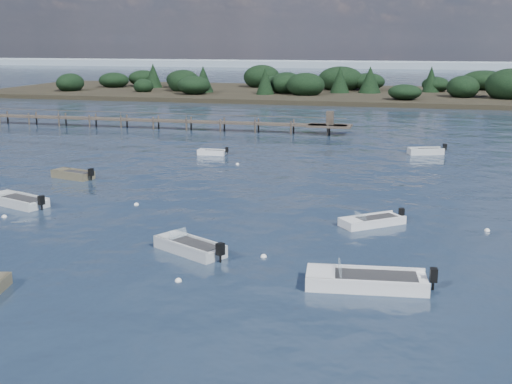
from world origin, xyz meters
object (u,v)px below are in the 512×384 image
(dinghy_mid_white_a, at_px, (366,283))
(jetty, at_px, (124,120))
(tender_far_grey_b, at_px, (426,152))
(dinghy_extra_a, at_px, (190,249))
(dinghy_mid_grey, at_px, (18,202))
(tender_far_white, at_px, (212,153))
(dinghy_mid_white_b, at_px, (372,223))
(tender_far_grey, at_px, (73,176))

(dinghy_mid_white_a, xyz_separation_m, jetty, (-33.34, 46.41, 0.81))
(tender_far_grey_b, height_order, dinghy_extra_a, dinghy_extra_a)
(dinghy_mid_grey, bearing_deg, tender_far_white, 72.28)
(tender_far_grey_b, bearing_deg, dinghy_extra_a, -110.37)
(jetty, bearing_deg, dinghy_extra_a, -61.11)
(dinghy_mid_white_b, bearing_deg, tender_far_grey_b, 82.42)
(dinghy_mid_white_a, distance_m, jetty, 57.15)
(tender_far_grey, bearing_deg, dinghy_mid_white_a, -36.06)
(dinghy_mid_white_b, xyz_separation_m, jetty, (-32.96, 36.45, 0.85))
(tender_far_white, relative_size, tender_far_grey, 0.75)
(dinghy_extra_a, height_order, dinghy_mid_white_a, dinghy_mid_white_a)
(dinghy_mid_white_a, bearing_deg, tender_far_white, 118.91)
(tender_far_white, relative_size, dinghy_extra_a, 0.67)
(tender_far_white, bearing_deg, dinghy_mid_white_a, -61.09)
(tender_far_grey, bearing_deg, tender_far_white, 59.44)
(dinghy_extra_a, bearing_deg, dinghy_mid_white_b, 39.73)
(dinghy_mid_white_a, bearing_deg, dinghy_extra_a, 163.94)
(dinghy_mid_white_b, height_order, jetty, jetty)
(dinghy_extra_a, xyz_separation_m, tender_far_grey, (-15.09, 15.03, -0.01))
(dinghy_mid_white_b, relative_size, dinghy_mid_grey, 0.81)
(dinghy_mid_white_a, bearing_deg, tender_far_grey_b, 85.13)
(tender_far_grey_b, distance_m, dinghy_mid_grey, 37.47)
(dinghy_mid_white_a, distance_m, dinghy_mid_grey, 25.28)
(tender_far_white, xyz_separation_m, dinghy_mid_white_a, (16.78, -30.38, 0.03))
(tender_far_white, distance_m, dinghy_mid_white_a, 34.70)
(tender_far_grey, distance_m, dinghy_mid_white_a, 30.03)
(dinghy_mid_white_a, bearing_deg, jetty, 125.69)
(jetty, bearing_deg, tender_far_grey, -72.50)
(dinghy_mid_white_b, bearing_deg, dinghy_extra_a, -140.27)
(dinghy_extra_a, distance_m, jetty, 50.00)
(tender_far_grey_b, distance_m, jetty, 37.97)
(tender_far_white, bearing_deg, tender_far_grey, -120.56)
(dinghy_extra_a, height_order, dinghy_mid_grey, dinghy_extra_a)
(dinghy_extra_a, xyz_separation_m, dinghy_mid_white_a, (9.18, -2.64, -0.00))
(tender_far_grey_b, bearing_deg, tender_far_white, -165.40)
(dinghy_mid_white_b, xyz_separation_m, dinghy_mid_grey, (-23.19, -0.82, 0.03))
(dinghy_mid_grey, bearing_deg, tender_far_grey_b, 44.78)
(tender_far_grey_b, xyz_separation_m, dinghy_extra_a, (-12.21, -32.89, 0.00))
(tender_far_white, distance_m, tender_far_grey, 14.75)
(dinghy_extra_a, height_order, dinghy_mid_white_b, dinghy_extra_a)
(tender_far_grey_b, relative_size, jetty, 0.06)
(dinghy_mid_grey, xyz_separation_m, jetty, (-9.77, 37.27, 0.82))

